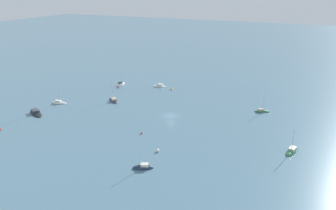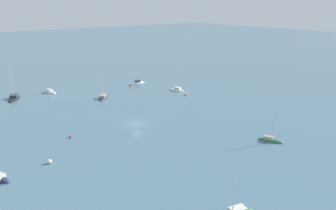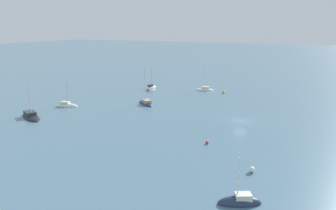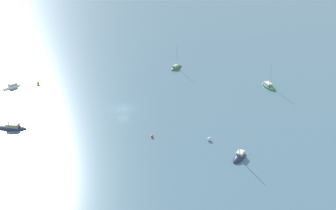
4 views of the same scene
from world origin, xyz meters
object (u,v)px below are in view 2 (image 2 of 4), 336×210
at_px(sailboat_6, 50,93).
at_px(mooring_buoy_4, 70,137).
at_px(mooring_buoy_1, 49,161).
at_px(sailboat_4, 138,83).
at_px(mooring_buoy_3, 130,85).
at_px(sailboat_2, 103,98).
at_px(sailboat_7, 177,90).
at_px(mooring_buoy_2, 186,94).
at_px(sailboat_5, 14,98).
at_px(sailboat_1, 270,141).

distance_m(sailboat_6, mooring_buoy_4, 40.41).
relative_size(mooring_buoy_1, mooring_buoy_4, 1.49).
height_order(sailboat_4, mooring_buoy_3, sailboat_4).
distance_m(sailboat_2, sailboat_7, 24.31).
bearing_deg(sailboat_6, mooring_buoy_2, 32.65).
relative_size(sailboat_5, sailboat_6, 1.69).
relative_size(mooring_buoy_2, mooring_buoy_3, 1.07).
bearing_deg(sailboat_1, mooring_buoy_4, -154.07).
bearing_deg(mooring_buoy_2, sailboat_2, 57.35).
height_order(sailboat_1, mooring_buoy_2, sailboat_1).
bearing_deg(sailboat_2, mooring_buoy_2, -82.12).
height_order(sailboat_2, sailboat_4, sailboat_2).
distance_m(sailboat_6, mooring_buoy_1, 51.23).
distance_m(sailboat_5, sailboat_7, 50.33).
bearing_deg(sailboat_5, sailboat_1, 53.27).
height_order(sailboat_5, mooring_buoy_1, sailboat_5).
distance_m(mooring_buoy_1, mooring_buoy_2, 52.71).
relative_size(sailboat_1, sailboat_5, 0.68).
relative_size(sailboat_5, mooring_buoy_1, 13.90).
bearing_deg(mooring_buoy_4, sailboat_7, -70.09).
relative_size(sailboat_2, sailboat_5, 0.85).
distance_m(sailboat_2, sailboat_5, 26.77).
height_order(sailboat_2, sailboat_7, sailboat_2).
bearing_deg(sailboat_2, sailboat_1, -126.94).
height_order(sailboat_6, mooring_buoy_1, sailboat_6).
xyz_separation_m(sailboat_4, mooring_buoy_2, (-22.43, -2.64, 0.27)).
distance_m(sailboat_5, mooring_buoy_4, 39.10).
xyz_separation_m(sailboat_2, sailboat_7, (-7.21, -23.21, 0.01)).
bearing_deg(mooring_buoy_2, sailboat_4, 6.72).
distance_m(mooring_buoy_3, mooring_buoy_4, 46.27).
distance_m(mooring_buoy_1, mooring_buoy_3, 57.95).
xyz_separation_m(sailboat_2, mooring_buoy_2, (-13.72, -21.40, 0.27)).
xyz_separation_m(sailboat_2, mooring_buoy_1, (-31.93, 28.06, 0.27)).
height_order(sailboat_6, mooring_buoy_3, sailboat_6).
bearing_deg(sailboat_2, mooring_buoy_4, 178.99).
height_order(sailboat_6, mooring_buoy_4, sailboat_6).
bearing_deg(mooring_buoy_2, mooring_buoy_4, 102.53).
xyz_separation_m(sailboat_5, mooring_buoy_3, (-8.64, -35.86, 0.22)).
bearing_deg(mooring_buoy_4, sailboat_4, -50.98).
bearing_deg(sailboat_1, sailboat_4, 150.54).
xyz_separation_m(sailboat_1, sailboat_2, (51.22, 11.38, -0.00)).
relative_size(sailboat_5, mooring_buoy_3, 15.18).
distance_m(sailboat_7, mooring_buoy_1, 56.92).
relative_size(sailboat_6, sailboat_7, 0.81).
bearing_deg(mooring_buoy_4, mooring_buoy_2, -77.47).
relative_size(sailboat_6, mooring_buoy_3, 8.99).
bearing_deg(mooring_buoy_3, sailboat_2, 117.25).
relative_size(sailboat_6, mooring_buoy_2, 8.38).
bearing_deg(mooring_buoy_3, sailboat_4, -73.59).
relative_size(sailboat_4, sailboat_6, 1.12).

